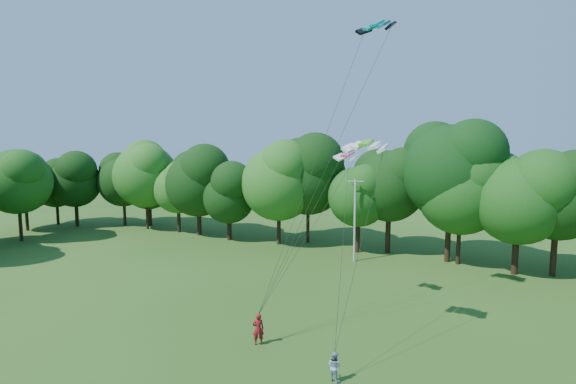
% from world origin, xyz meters
% --- Properties ---
extents(utility_pole, '(1.66, 0.25, 8.29)m').
position_xyz_m(utility_pole, '(-1.25, 31.70, 4.26)').
color(utility_pole, '#ACABA4').
rests_on(utility_pole, ground).
extents(kite_flyer_left, '(0.84, 0.77, 1.92)m').
position_xyz_m(kite_flyer_left, '(-2.01, 11.54, 0.96)').
color(kite_flyer_left, maroon).
rests_on(kite_flyer_left, ground).
extents(kite_flyer_right, '(0.91, 0.81, 1.55)m').
position_xyz_m(kite_flyer_right, '(3.38, 9.38, 0.77)').
color(kite_flyer_right, '#95AACF').
rests_on(kite_flyer_right, ground).
extents(kite_teal, '(2.81, 1.96, 0.62)m').
position_xyz_m(kite_teal, '(3.08, 19.39, 19.87)').
color(kite_teal, '#048990').
rests_on(kite_teal, ground).
extents(kite_green, '(2.73, 1.56, 0.45)m').
position_xyz_m(kite_green, '(3.66, 14.32, 12.02)').
color(kite_green, green).
rests_on(kite_green, ground).
extents(kite_pink, '(2.02, 1.45, 0.40)m').
position_xyz_m(kite_pink, '(1.13, 19.59, 11.15)').
color(kite_pink, '#CE396C').
rests_on(kite_pink, ground).
extents(tree_back_west, '(8.13, 8.13, 11.82)m').
position_xyz_m(tree_back_west, '(-32.58, 38.90, 7.38)').
color(tree_back_west, black).
rests_on(tree_back_west, ground).
extents(tree_back_center, '(10.36, 10.36, 15.07)m').
position_xyz_m(tree_back_center, '(7.40, 35.14, 9.41)').
color(tree_back_center, black).
rests_on(tree_back_center, ground).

